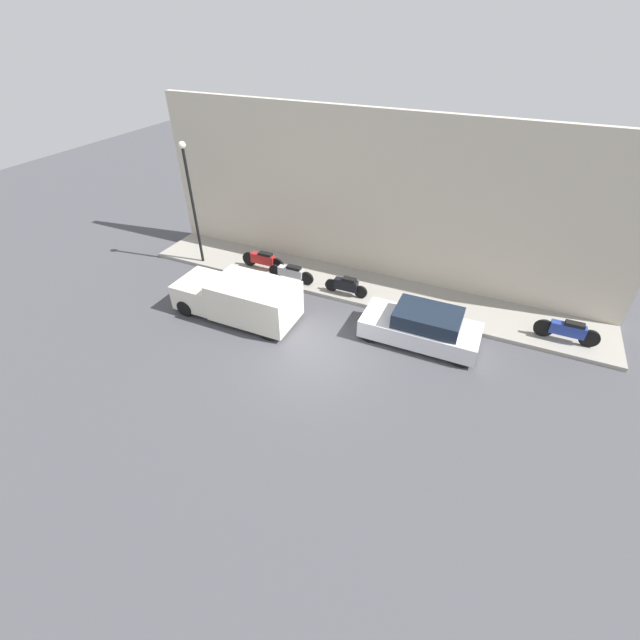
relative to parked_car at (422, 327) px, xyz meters
name	(u,v)px	position (x,y,z in m)	size (l,w,h in m)	color
ground_plane	(313,355)	(-2.28, 3.20, -0.64)	(60.00, 60.00, 0.00)	#47474C
sidewalk	(360,287)	(2.47, 3.20, -0.57)	(2.57, 19.75, 0.15)	gray
building_facade	(376,200)	(3.91, 3.20, 2.79)	(0.30, 19.75, 6.86)	beige
parked_car	(422,327)	(0.00, 0.00, 0.00)	(1.76, 4.12, 1.35)	silver
delivery_van	(238,298)	(-1.33, 6.80, 0.19)	(1.93, 4.84, 1.61)	silver
motorcycle_blue	(568,330)	(1.94, -4.73, -0.03)	(0.30, 2.14, 0.83)	navy
scooter_silver	(291,272)	(1.62, 6.06, -0.08)	(0.30, 2.12, 0.73)	#B7B7BF
motorcycle_black	(346,285)	(1.59, 3.50, -0.07)	(0.30, 1.84, 0.79)	black
motorcycle_red	(263,260)	(2.04, 7.69, -0.03)	(0.30, 2.12, 0.84)	#B21E1E
streetlamp	(191,194)	(1.52, 10.68, 2.72)	(0.29, 0.29, 5.34)	black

